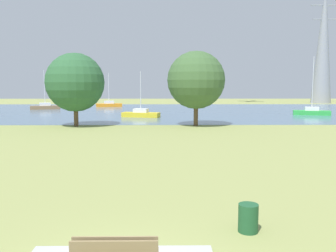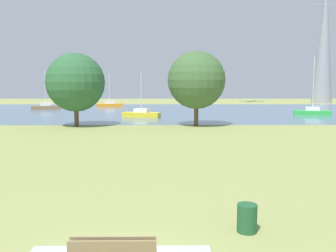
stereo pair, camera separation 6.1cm
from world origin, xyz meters
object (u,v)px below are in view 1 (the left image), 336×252
object	(u,v)px
sailboat_brown	(45,107)
tree_east_far	(75,82)
sailboat_orange	(109,104)
litter_bin	(248,218)
sailboat_yellow	(141,114)
tree_west_far	(196,80)
sailboat_green	(312,112)
electricity_pylon	(323,42)

from	to	relation	value
sailboat_brown	tree_east_far	xyz separation A→B (m)	(11.38, -25.39, 3.91)
sailboat_orange	litter_bin	bearing A→B (deg)	-77.69
sailboat_brown	sailboat_orange	distance (m)	12.05
sailboat_orange	tree_east_far	distance (m)	32.78
litter_bin	sailboat_yellow	xyz separation A→B (m)	(-5.36, 36.45, 0.05)
litter_bin	tree_west_far	bearing A→B (deg)	88.22
sailboat_green	tree_east_far	bearing A→B (deg)	-155.33
litter_bin	sailboat_green	distance (m)	43.48
tree_east_far	sailboat_brown	bearing A→B (deg)	114.14
tree_east_far	electricity_pylon	size ratio (longest dim) A/B	0.27
sailboat_yellow	sailboat_orange	distance (m)	23.54
litter_bin	sailboat_orange	distance (m)	60.15
tree_west_far	tree_east_far	bearing A→B (deg)	-178.90
sailboat_green	tree_east_far	xyz separation A→B (m)	(-29.08, -13.35, 3.89)
tree_east_far	electricity_pylon	distance (m)	64.37
sailboat_green	tree_west_far	xyz separation A→B (m)	(-17.09, -13.12, 4.12)
sailboat_green	electricity_pylon	xyz separation A→B (m)	(15.22, 32.44, 13.06)
sailboat_orange	sailboat_green	bearing A→B (deg)	-31.93
sailboat_brown	electricity_pylon	size ratio (longest dim) A/B	0.24
tree_east_far	sailboat_orange	bearing A→B (deg)	92.91
litter_bin	sailboat_green	xyz separation A→B (m)	(17.91, 39.62, 0.08)
litter_bin	sailboat_yellow	bearing A→B (deg)	98.36
sailboat_green	tree_east_far	distance (m)	32.23
sailboat_brown	tree_west_far	distance (m)	34.59
sailboat_green	tree_west_far	bearing A→B (deg)	-142.48
tree_west_far	electricity_pylon	distance (m)	56.57
sailboat_green	sailboat_brown	world-z (taller)	sailboat_green
sailboat_green	tree_west_far	distance (m)	21.94
tree_east_far	sailboat_yellow	bearing A→B (deg)	60.30
sailboat_yellow	sailboat_brown	size ratio (longest dim) A/B	0.88
sailboat_green	sailboat_brown	bearing A→B (deg)	163.43
sailboat_green	electricity_pylon	world-z (taller)	electricity_pylon
sailboat_yellow	sailboat_brown	xyz separation A→B (m)	(-17.18, 15.21, 0.01)
sailboat_green	sailboat_orange	distance (m)	36.21
sailboat_yellow	sailboat_orange	bearing A→B (deg)	108.49
sailboat_yellow	sailboat_orange	size ratio (longest dim) A/B	0.92
sailboat_green	tree_east_far	world-z (taller)	sailboat_green
tree_east_far	electricity_pylon	bearing A→B (deg)	45.95
tree_west_far	sailboat_yellow	bearing A→B (deg)	121.84
tree_west_far	sailboat_brown	bearing A→B (deg)	132.88
tree_east_far	tree_west_far	size ratio (longest dim) A/B	0.97
sailboat_orange	tree_west_far	bearing A→B (deg)	-67.08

